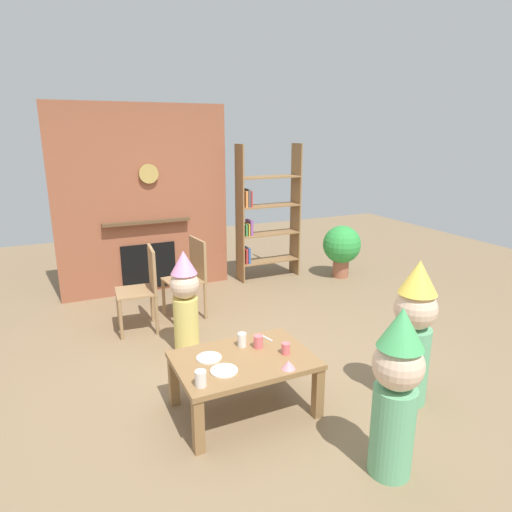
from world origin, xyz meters
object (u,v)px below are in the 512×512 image
object	(u,v)px
paper_cup_center	(201,379)
paper_plate_rear	(224,371)
dining_chair_middle	(191,273)
coffee_table	(244,366)
paper_cup_far_left	(258,342)
paper_cup_near_left	(286,348)
paper_cup_near_right	(242,340)
dining_chair_left	(144,284)
child_with_cone_hat	(396,389)
bookshelf	(264,217)
potted_plant_tall	(342,246)
paper_plate_front	(209,358)
birthday_cake_slice	(288,365)
child_by_the_chairs	(185,299)
child_in_pink	(414,329)

from	to	relation	value
paper_cup_center	paper_plate_rear	size ratio (longest dim) A/B	0.57
paper_cup_center	dining_chair_middle	world-z (taller)	dining_chair_middle
coffee_table	paper_cup_far_left	distance (m)	0.23
paper_cup_near_left	paper_cup_near_right	xyz separation A→B (m)	(-0.25, 0.25, 0.01)
paper_cup_center	dining_chair_left	xyz separation A→B (m)	(0.04, 2.01, 0.02)
paper_cup_near_left	child_with_cone_hat	bearing A→B (deg)	-74.49
bookshelf	dining_chair_middle	distance (m)	1.68
paper_cup_center	dining_chair_middle	bearing A→B (deg)	74.62
dining_chair_left	potted_plant_tall	xyz separation A→B (m)	(2.95, 0.62, -0.05)
dining_chair_left	dining_chair_middle	world-z (taller)	same
paper_plate_front	birthday_cake_slice	world-z (taller)	birthday_cake_slice
child_by_the_chairs	coffee_table	bearing A→B (deg)	0.00
dining_chair_middle	child_in_pink	bearing A→B (deg)	107.12
dining_chair_middle	potted_plant_tall	size ratio (longest dim) A/B	1.19
bookshelf	paper_plate_rear	distance (m)	3.48
birthday_cake_slice	paper_plate_front	bearing A→B (deg)	140.82
child_in_pink	dining_chair_left	world-z (taller)	child_in_pink
bookshelf	paper_cup_center	distance (m)	3.67
paper_plate_front	child_with_cone_hat	bearing A→B (deg)	-53.39
paper_plate_rear	potted_plant_tall	world-z (taller)	potted_plant_tall
paper_cup_near_right	child_in_pink	xyz separation A→B (m)	(1.16, -0.61, 0.12)
bookshelf	birthday_cake_slice	distance (m)	3.42
bookshelf	dining_chair_left	size ratio (longest dim) A/B	2.11
paper_plate_front	child_by_the_chairs	world-z (taller)	child_by_the_chairs
potted_plant_tall	paper_plate_front	bearing A→B (deg)	-140.84
paper_cup_center	dining_chair_left	world-z (taller)	dining_chair_left
paper_plate_front	potted_plant_tall	distance (m)	3.64
paper_plate_rear	child_with_cone_hat	distance (m)	1.16
birthday_cake_slice	dining_chair_middle	size ratio (longest dim) A/B	0.11
bookshelf	dining_chair_left	bearing A→B (deg)	-151.03
birthday_cake_slice	child_by_the_chairs	distance (m)	1.45
child_with_cone_hat	dining_chair_left	size ratio (longest dim) A/B	1.23
paper_cup_center	child_in_pink	xyz separation A→B (m)	(1.63, -0.20, 0.12)
paper_cup_near_right	paper_cup_far_left	xyz separation A→B (m)	(0.11, -0.07, -0.00)
paper_plate_rear	dining_chair_left	world-z (taller)	dining_chair_left
coffee_table	child_by_the_chairs	size ratio (longest dim) A/B	1.01
coffee_table	paper_cup_center	world-z (taller)	paper_cup_center
potted_plant_tall	birthday_cake_slice	bearing A→B (deg)	-131.41
child_by_the_chairs	paper_plate_front	bearing A→B (deg)	-12.54
bookshelf	paper_cup_near_left	size ratio (longest dim) A/B	21.97
paper_cup_near_right	coffee_table	bearing A→B (deg)	-109.08
paper_cup_near_left	dining_chair_middle	xyz separation A→B (m)	(-0.13, 2.01, 0.03)
coffee_table	paper_cup_near_left	size ratio (longest dim) A/B	11.73
paper_plate_rear	child_by_the_chairs	bearing A→B (deg)	85.87
dining_chair_left	potted_plant_tall	world-z (taller)	dining_chair_left
dining_chair_left	paper_plate_rear	bearing A→B (deg)	99.77
bookshelf	coffee_table	xyz separation A→B (m)	(-1.56, -2.85, -0.52)
coffee_table	child_in_pink	distance (m)	1.32
paper_plate_rear	paper_cup_near_right	bearing A→B (deg)	48.31
paper_cup_near_right	paper_plate_rear	bearing A→B (deg)	-131.69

